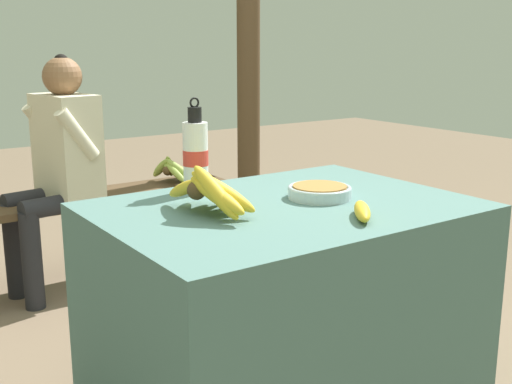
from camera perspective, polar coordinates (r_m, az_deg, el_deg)
name	(u,v)px	position (r m, az deg, el deg)	size (l,w,h in m)	color
market_counter	(283,306)	(2.13, 2.44, -10.07)	(1.15, 0.84, 0.69)	#4C706B
banana_bunch_ripe	(210,190)	(1.89, -4.08, 0.22)	(0.20, 0.37, 0.17)	#4C381E
serving_bowl	(319,191)	(2.11, 5.65, 0.09)	(0.21, 0.21, 0.04)	silver
water_bottle	(196,155)	(2.17, -5.39, 3.27)	(0.09, 0.09, 0.32)	white
loose_banana_front	(362,211)	(1.88, 9.42, -1.69)	(0.15, 0.18, 0.04)	gold
wooden_bench	(100,209)	(3.29, -13.73, -1.50)	(1.40, 0.32, 0.45)	#4C3823
seated_vendor	(58,158)	(3.13, -17.16, 2.88)	(0.44, 0.41, 1.13)	#232328
banana_bunch_green	(174,169)	(3.43, -7.33, 2.01)	(0.19, 0.30, 0.16)	#4C381E
support_post_far	(248,55)	(3.79, -0.68, 12.11)	(0.13, 0.13, 2.23)	#4C3823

